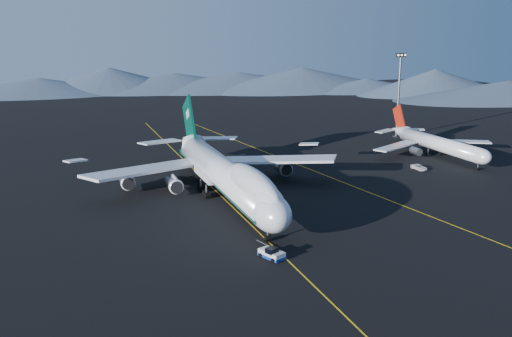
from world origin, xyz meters
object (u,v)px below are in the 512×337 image
object	(u,v)px
service_van	(419,167)
floodlight_mast	(399,95)
boeing_747	(224,173)
second_jet	(436,143)
pushback_tug	(272,254)

from	to	relation	value
service_van	floodlight_mast	distance (m)	49.31
boeing_747	second_jet	world-z (taller)	boeing_747
boeing_747	pushback_tug	world-z (taller)	boeing_747
pushback_tug	second_jet	bearing A→B (deg)	15.49
second_jet	floodlight_mast	distance (m)	32.67
second_jet	service_van	size ratio (longest dim) A/B	9.13
pushback_tug	second_jet	size ratio (longest dim) A/B	0.11
boeing_747	floodlight_mast	size ratio (longest dim) A/B	2.58
second_jet	floodlight_mast	size ratio (longest dim) A/B	1.60
boeing_747	service_van	size ratio (longest dim) A/B	14.74
floodlight_mast	second_jet	bearing A→B (deg)	-102.29
service_van	boeing_747	bearing A→B (deg)	-173.13
second_jet	service_van	world-z (taller)	second_jet
second_jet	service_van	xyz separation A→B (m)	(-14.09, -12.40, -3.18)
pushback_tug	boeing_747	bearing A→B (deg)	64.63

